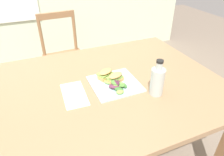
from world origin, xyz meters
TOP-DOWN VIEW (x-y plane):
  - dining_table at (0.03, 0.04)m, footprint 1.38×1.00m
  - chair_wooden_far at (-0.01, 1.06)m, footprint 0.42×0.42m
  - plate_lunch at (0.10, 0.02)m, footprint 0.26×0.26m
  - sandwich_half_front at (0.11, 0.03)m, footprint 0.10×0.09m
  - sandwich_half_back at (0.07, 0.08)m, footprint 0.10×0.09m
  - salad_mixed_greens at (0.09, -0.03)m, footprint 0.11×0.17m
  - napkin_folded at (-0.14, 0.01)m, footprint 0.13×0.23m
  - fork_on_napkin at (-0.13, 0.03)m, footprint 0.05×0.19m
  - bottle_cold_brew at (0.27, -0.15)m, footprint 0.07×0.07m

SIDE VIEW (x-z plane):
  - chair_wooden_far at x=-0.01m, z-range 0.01..0.88m
  - dining_table at x=0.03m, z-range 0.26..1.00m
  - napkin_folded at x=-0.14m, z-range 0.74..0.74m
  - plate_lunch at x=0.10m, z-range 0.74..0.75m
  - fork_on_napkin at x=-0.13m, z-range 0.74..0.75m
  - salad_mixed_greens at x=0.09m, z-range 0.75..0.79m
  - sandwich_half_front at x=0.11m, z-range 0.75..0.81m
  - sandwich_half_back at x=0.07m, z-range 0.75..0.81m
  - bottle_cold_brew at x=0.27m, z-range 0.71..0.91m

